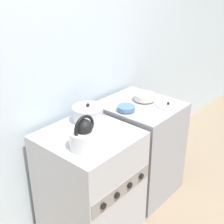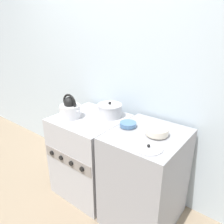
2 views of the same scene
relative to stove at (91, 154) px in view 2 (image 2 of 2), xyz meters
The scene contains 9 objects.
ground_plane 0.52m from the stove, 90.00° to the right, with size 12.00×12.00×0.00m, color gray.
wall_back 0.92m from the stove, 90.00° to the left, with size 7.00×0.06×2.50m.
stove is the anchor object (origin of this frame).
counter 0.63m from the stove, ahead, with size 0.57×0.64×0.86m.
kettle 0.53m from the stove, 141.20° to the right, with size 0.24×0.20×0.23m.
cooking_pot 0.52m from the stove, 44.45° to the left, with size 0.23×0.23×0.15m.
enamel_bowl 0.85m from the stove, ahead, with size 0.18×0.18×0.06m.
small_ceramic_bowl 0.64m from the stove, ahead, with size 0.14×0.14×0.04m.
loose_pot_lid 0.89m from the stove, 14.15° to the right, with size 0.20×0.20×0.03m.
Camera 2 is at (1.35, -1.07, 1.66)m, focal length 35.00 mm.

